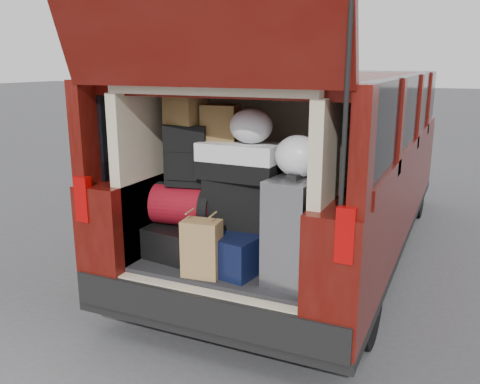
# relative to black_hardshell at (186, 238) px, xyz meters

# --- Properties ---
(ground) EXTENTS (80.00, 80.00, 0.00)m
(ground) POSITION_rel_black_hardshell_xyz_m (0.40, -0.18, -0.66)
(ground) COLOR #3A3A3C
(ground) RESTS_ON ground
(minivan) EXTENTS (1.90, 5.35, 2.77)m
(minivan) POSITION_rel_black_hardshell_xyz_m (0.40, 1.68, 0.25)
(minivan) COLOR black
(minivan) RESTS_ON ground
(load_floor) EXTENTS (1.24, 1.05, 0.55)m
(load_floor) POSITION_rel_black_hardshell_xyz_m (0.40, 0.10, -0.38)
(load_floor) COLOR black
(load_floor) RESTS_ON ground
(black_hardshell) EXTENTS (0.47, 0.60, 0.22)m
(black_hardshell) POSITION_rel_black_hardshell_xyz_m (0.00, 0.00, 0.00)
(black_hardshell) COLOR black
(black_hardshell) RESTS_ON load_floor
(navy_hardshell) EXTENTS (0.57, 0.66, 0.25)m
(navy_hardshell) POSITION_rel_black_hardshell_xyz_m (0.42, -0.04, 0.02)
(navy_hardshell) COLOR black
(navy_hardshell) RESTS_ON load_floor
(silver_roller) EXTENTS (0.33, 0.47, 0.66)m
(silver_roller) POSITION_rel_black_hardshell_xyz_m (0.87, -0.13, 0.22)
(silver_roller) COLOR silver
(silver_roller) RESTS_ON load_floor
(kraft_bag) EXTENTS (0.26, 0.18, 0.37)m
(kraft_bag) POSITION_rel_black_hardshell_xyz_m (0.31, -0.32, 0.08)
(kraft_bag) COLOR #956C43
(kraft_bag) RESTS_ON load_floor
(red_duffel) EXTENTS (0.47, 0.33, 0.29)m
(red_duffel) POSITION_rel_black_hardshell_xyz_m (0.02, -0.03, 0.25)
(red_duffel) COLOR maroon
(red_duffel) RESTS_ON black_hardshell
(black_soft_case) EXTENTS (0.49, 0.32, 0.33)m
(black_soft_case) POSITION_rel_black_hardshell_xyz_m (0.43, 0.02, 0.31)
(black_soft_case) COLOR black
(black_soft_case) RESTS_ON navy_hardshell
(backpack) EXTENTS (0.32, 0.23, 0.42)m
(backpack) POSITION_rel_black_hardshell_xyz_m (0.04, -0.01, 0.61)
(backpack) COLOR black
(backpack) RESTS_ON red_duffel
(twotone_duffel) EXTENTS (0.54, 0.29, 0.24)m
(twotone_duffel) POSITION_rel_black_hardshell_xyz_m (0.43, -0.01, 0.60)
(twotone_duffel) COLOR white
(twotone_duffel) RESTS_ON black_soft_case
(grocery_sack_lower) EXTENTS (0.27, 0.24, 0.21)m
(grocery_sack_lower) POSITION_rel_black_hardshell_xyz_m (0.02, 0.00, 0.93)
(grocery_sack_lower) COLOR brown
(grocery_sack_lower) RESTS_ON backpack
(grocery_sack_upper) EXTENTS (0.26, 0.22, 0.24)m
(grocery_sack_upper) POSITION_rel_black_hardshell_xyz_m (0.26, 0.07, 0.83)
(grocery_sack_upper) COLOR brown
(grocery_sack_upper) RESTS_ON twotone_duffel
(plastic_bag_center) EXTENTS (0.30, 0.29, 0.22)m
(plastic_bag_center) POSITION_rel_black_hardshell_xyz_m (0.51, 0.00, 0.83)
(plastic_bag_center) COLOR silver
(plastic_bag_center) RESTS_ON twotone_duffel
(plastic_bag_right) EXTENTS (0.33, 0.31, 0.25)m
(plastic_bag_right) POSITION_rel_black_hardshell_xyz_m (0.86, -0.09, 0.68)
(plastic_bag_right) COLOR silver
(plastic_bag_right) RESTS_ON silver_roller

